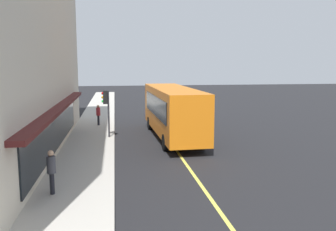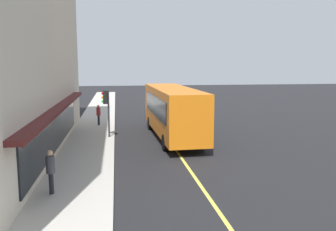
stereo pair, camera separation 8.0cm
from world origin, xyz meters
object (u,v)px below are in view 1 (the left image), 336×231
Objects in this scene: car_maroon at (171,111)px; bus at (173,110)px; traffic_light at (106,103)px; pedestrian_at_corner at (51,168)px; pedestrian_near_storefront at (98,113)px.

bus is at bearing 171.67° from car_maroon.
pedestrian_at_corner is at bearing 170.03° from traffic_light.
traffic_light is 0.74× the size of car_maroon.
pedestrian_at_corner is (-10.40, 6.41, -0.79)m from bus.
pedestrian_near_storefront is at bearing 45.80° from bus.
bus reaches higher than pedestrian_at_corner.
pedestrian_at_corner is 1.04× the size of pedestrian_near_storefront.
pedestrian_at_corner is (-18.67, 7.62, 0.46)m from car_maroon.
bus is 2.59× the size of car_maroon.
pedestrian_near_storefront is at bearing 8.94° from traffic_light.
car_maroon is 7.24m from pedestrian_near_storefront.
pedestrian_near_storefront reaches higher than car_maroon.
pedestrian_at_corner is (-10.64, 1.87, -1.33)m from traffic_light.
pedestrian_at_corner reaches higher than pedestrian_near_storefront.
traffic_light is at bearing -171.06° from pedestrian_near_storefront.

